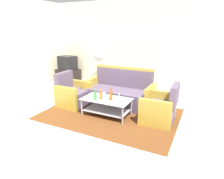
# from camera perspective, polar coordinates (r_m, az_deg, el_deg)

# --- Properties ---
(ground_plane) EXTENTS (14.00, 14.00, 0.00)m
(ground_plane) POSITION_cam_1_polar(r_m,az_deg,el_deg) (4.04, -5.41, -11.37)
(ground_plane) COLOR white
(wall_back) EXTENTS (6.52, 0.12, 2.80)m
(wall_back) POSITION_cam_1_polar(r_m,az_deg,el_deg) (6.37, 9.06, 12.29)
(wall_back) COLOR beige
(wall_back) RESTS_ON ground
(rug) EXTENTS (3.07, 2.11, 0.01)m
(rug) POSITION_cam_1_polar(r_m,az_deg,el_deg) (4.67, -0.51, -7.09)
(rug) COLOR brown
(rug) RESTS_ON ground
(couch) EXTENTS (1.81, 0.76, 0.96)m
(couch) POSITION_cam_1_polar(r_m,az_deg,el_deg) (5.14, 2.23, -1.07)
(couch) COLOR #5B4C60
(couch) RESTS_ON rug
(armchair_left) EXTENTS (0.72, 0.78, 0.85)m
(armchair_left) POSITION_cam_1_polar(r_m,az_deg,el_deg) (5.20, -11.23, -1.51)
(armchair_left) COLOR #5B4C60
(armchair_left) RESTS_ON rug
(armchair_right) EXTENTS (0.71, 0.77, 0.85)m
(armchair_right) POSITION_cam_1_polar(r_m,az_deg,el_deg) (4.34, 13.74, -5.55)
(armchair_right) COLOR #5B4C60
(armchair_right) RESTS_ON rug
(coffee_table) EXTENTS (1.10, 0.60, 0.40)m
(coffee_table) POSITION_cam_1_polar(r_m,az_deg,el_deg) (4.51, -1.57, -4.37)
(coffee_table) COLOR silver
(coffee_table) RESTS_ON rug
(bottle_brown) EXTENTS (0.07, 0.07, 0.30)m
(bottle_brown) POSITION_cam_1_polar(r_m,az_deg,el_deg) (4.35, -0.29, -1.62)
(bottle_brown) COLOR brown
(bottle_brown) RESTS_ON coffee_table
(bottle_orange) EXTENTS (0.06, 0.06, 0.25)m
(bottle_orange) POSITION_cam_1_polar(r_m,az_deg,el_deg) (4.40, -3.24, -1.70)
(bottle_orange) COLOR #D85919
(bottle_orange) RESTS_ON coffee_table
(bottle_clear) EXTENTS (0.07, 0.07, 0.22)m
(bottle_clear) POSITION_cam_1_polar(r_m,az_deg,el_deg) (4.16, 2.01, -2.98)
(bottle_clear) COLOR silver
(bottle_clear) RESTS_ON coffee_table
(bottle_green) EXTENTS (0.06, 0.06, 0.26)m
(bottle_green) POSITION_cam_1_polar(r_m,az_deg,el_deg) (4.37, -4.86, -1.80)
(bottle_green) COLOR #2D8C38
(bottle_green) RESTS_ON coffee_table
(cup) EXTENTS (0.08, 0.08, 0.10)m
(cup) POSITION_cam_1_polar(r_m,az_deg,el_deg) (4.57, -2.31, -1.53)
(cup) COLOR silver
(cup) RESTS_ON coffee_table
(tv_stand) EXTENTS (0.80, 0.50, 0.52)m
(tv_stand) POSITION_cam_1_polar(r_m,az_deg,el_deg) (7.34, -12.52, 3.72)
(tv_stand) COLOR black
(tv_stand) RESTS_ON ground
(television) EXTENTS (0.68, 0.55, 0.48)m
(television) POSITION_cam_1_polar(r_m,az_deg,el_deg) (7.25, -12.76, 7.56)
(television) COLOR black
(television) RESTS_ON tv_stand
(pedestal_fan) EXTENTS (0.36, 0.36, 1.27)m
(pedestal_fan) POSITION_cam_1_polar(r_m,az_deg,el_deg) (6.53, -3.76, 9.16)
(pedestal_fan) COLOR #2D2D33
(pedestal_fan) RESTS_ON ground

